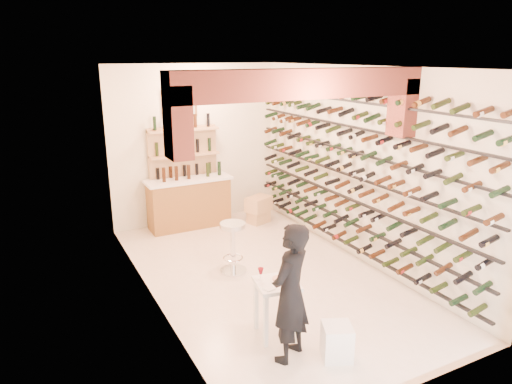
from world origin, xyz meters
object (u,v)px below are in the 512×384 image
white_stool (337,342)px  crate_lower (259,217)px  back_counter (189,201)px  wine_rack (348,170)px  chrome_barstool (233,244)px  tasting_table (276,292)px  person (290,293)px

white_stool → crate_lower: white_stool is taller
back_counter → wine_rack: bearing=-55.3°
wine_rack → crate_lower: size_ratio=13.39×
white_stool → chrome_barstool: bearing=92.8°
tasting_table → wine_rack: bearing=45.2°
back_counter → tasting_table: bearing=-94.8°
back_counter → chrome_barstool: back_counter is taller
chrome_barstool → tasting_table: bearing=-98.1°
white_stool → chrome_barstool: chrome_barstool is taller
tasting_table → white_stool: tasting_table is taller
tasting_table → crate_lower: bearing=76.2°
wine_rack → white_stool: bearing=-128.9°
chrome_barstool → crate_lower: bearing=52.3°
back_counter → person: person is taller
back_counter → crate_lower: bearing=-18.5°
wine_rack → tasting_table: wine_rack is taller
chrome_barstool → white_stool: bearing=-87.2°
person → back_counter: bearing=-126.1°
person → tasting_table: bearing=-131.6°
wine_rack → person: size_ratio=3.49×
back_counter → tasting_table: 4.16m
tasting_table → person: person is taller
wine_rack → tasting_table: (-2.18, -1.49, -0.96)m
tasting_table → crate_lower: tasting_table is taller
back_counter → chrome_barstool: (-0.08, -2.29, -0.05)m
crate_lower → white_stool: bearing=-106.4°
chrome_barstool → crate_lower: chrome_barstool is taller
chrome_barstool → crate_lower: (1.42, 1.84, -0.35)m
tasting_table → chrome_barstool: 1.88m
back_counter → crate_lower: (1.34, -0.45, -0.41)m
wine_rack → back_counter: 3.38m
wine_rack → crate_lower: wine_rack is taller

